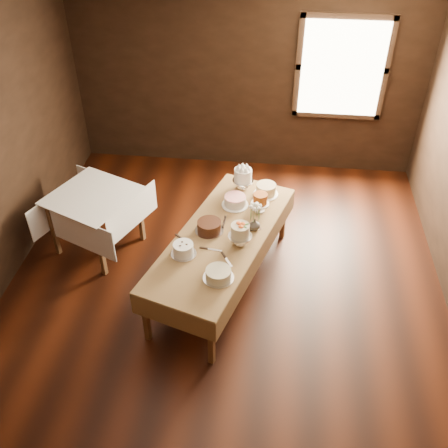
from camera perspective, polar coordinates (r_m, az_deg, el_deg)
floor at (r=5.83m, az=-0.23°, el=-8.57°), size 5.00×6.00×0.01m
ceiling at (r=4.25m, az=-0.32°, el=18.24°), size 5.00×6.00×0.01m
wall_back at (r=7.54m, az=2.53°, el=15.99°), size 5.00×0.02×2.80m
window at (r=7.44m, az=13.00°, el=16.44°), size 1.10×0.05×1.30m
display_table at (r=5.60m, az=-0.20°, el=-1.66°), size 1.55×2.47×0.71m
side_table at (r=6.29m, az=-14.31°, el=2.44°), size 1.22×1.22×0.78m
cake_meringue at (r=6.23m, az=2.12°, el=5.01°), size 0.26×0.26×0.27m
cake_speckled at (r=6.16m, az=4.69°, el=3.81°), size 0.30×0.30×0.14m
cake_lattice at (r=5.97m, az=1.24°, el=2.52°), size 0.35×0.35×0.12m
cake_caramel at (r=5.86m, az=4.02°, el=2.28°), size 0.23×0.23×0.25m
cake_chocolate at (r=5.59m, az=-1.65°, el=-0.31°), size 0.32×0.32×0.12m
cake_flowers at (r=5.38m, az=1.80°, el=-1.29°), size 0.26×0.26×0.26m
cake_swirl at (r=5.30m, az=-4.55°, el=-2.85°), size 0.28×0.28×0.14m
cake_cream at (r=5.03m, az=-0.63°, el=-5.64°), size 0.34×0.34×0.11m
cake_server_a at (r=5.38m, az=-1.02°, el=-2.89°), size 0.24×0.05×0.01m
cake_server_b at (r=5.23m, az=0.50°, el=-4.27°), size 0.15×0.22×0.01m
cake_server_c at (r=5.77m, az=0.08°, el=0.48°), size 0.03×0.24×0.01m
cake_server_d at (r=5.64m, az=3.50°, el=-0.65°), size 0.23×0.13×0.01m
cake_server_e at (r=5.49m, az=-4.31°, el=-1.94°), size 0.20×0.17×0.01m
flower_vase at (r=5.61m, az=3.43°, el=-0.06°), size 0.17×0.17×0.13m
flower_bouquet at (r=5.50m, az=3.50°, el=1.46°), size 0.14×0.14×0.20m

